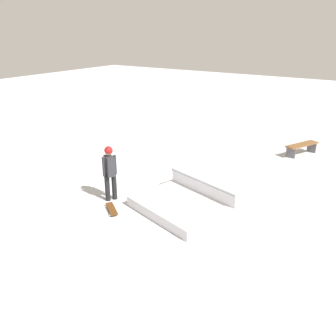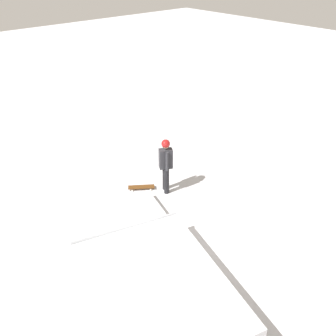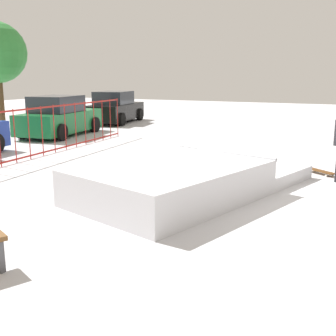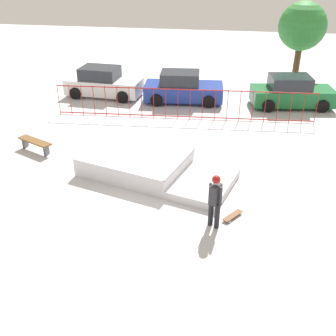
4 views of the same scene
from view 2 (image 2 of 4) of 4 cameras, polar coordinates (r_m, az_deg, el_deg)
ground_plane at (r=9.15m, az=-2.41°, el=-13.59°), size 60.00×60.00×0.00m
skate_ramp at (r=8.29m, az=-3.06°, el=-16.47°), size 5.91×4.01×0.74m
skater at (r=10.83m, az=-0.35°, el=0.93°), size 0.40×0.44×1.73m
skateboard at (r=11.42m, az=-4.09°, el=-2.92°), size 0.63×0.76×0.09m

